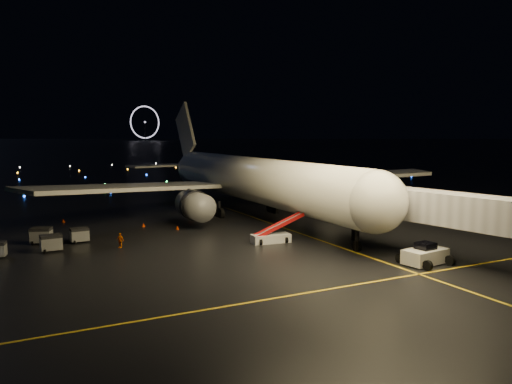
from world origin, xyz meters
The scene contains 16 objects.
ground centered at (0.00, 300.00, 0.00)m, with size 2000.00×2000.00×0.00m, color black.
lane_centre centered at (12.00, 15.00, 0.01)m, with size 0.25×80.00×0.02m, color gold.
lane_cross centered at (-5.00, -10.00, 0.01)m, with size 60.00×0.25×0.02m, color gold.
airliner centered at (12.09, 26.32, 8.90)m, with size 62.85×59.70×17.81m, color silver, non-canonical shape.
pushback_tug centered at (14.94, -7.73, 1.01)m, with size 4.24×2.22×2.02m, color silver.
belt_loader centered at (6.47, 6.59, 1.51)m, with size 6.24×1.70×3.03m, color silver, non-canonical shape.
crew_c centered at (-8.91, 11.47, 0.79)m, with size 0.93×0.39×1.59m, color orange.
safety_cone_0 centered at (-0.45, 18.48, 0.23)m, with size 0.41×0.41×0.47m, color #EB3500.
safety_cone_1 centered at (3.86, 26.36, 0.25)m, with size 0.44×0.44×0.50m, color #EB3500.
safety_cone_2 centered at (-3.83, 22.12, 0.25)m, with size 0.43×0.43×0.49m, color #EB3500.
safety_cone_3 centered at (-12.78, 30.01, 0.28)m, with size 0.49×0.49×0.56m, color #EB3500.
ferris_wheel centered at (170.00, 720.00, 26.00)m, with size 50.00×4.00×52.00m, color black, non-canonical shape.
taxiway_lights centered at (0.00, 106.00, 0.18)m, with size 164.00×92.00×0.36m, color black, non-canonical shape.
baggage_cart_0 centered at (-15.55, 12.94, 0.86)m, with size 2.03×1.42×1.72m, color gray.
baggage_cart_1 centered at (-12.40, 16.12, 0.80)m, with size 1.89×1.32×1.61m, color gray.
baggage_cart_2 centered at (-16.21, 17.25, 0.89)m, with size 2.08×1.46×1.77m, color gray.
Camera 1 is at (-18.97, -40.98, 12.04)m, focal length 35.00 mm.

